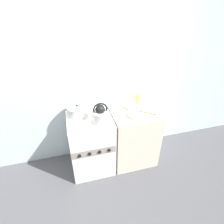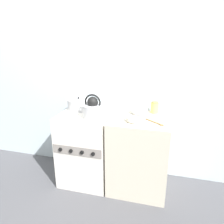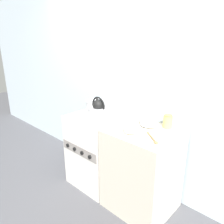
{
  "view_description": "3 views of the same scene",
  "coord_description": "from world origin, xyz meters",
  "px_view_note": "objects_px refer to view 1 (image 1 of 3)",
  "views": [
    {
      "loc": [
        -0.22,
        -1.69,
        2.24
      ],
      "look_at": [
        0.33,
        0.31,
        0.96
      ],
      "focal_mm": 28.0,
      "sensor_mm": 36.0,
      "label": 1
    },
    {
      "loc": [
        0.94,
        -2.01,
        1.79
      ],
      "look_at": [
        0.32,
        0.34,
        0.95
      ],
      "focal_mm": 35.0,
      "sensor_mm": 36.0,
      "label": 2
    },
    {
      "loc": [
        1.8,
        -1.38,
        1.79
      ],
      "look_at": [
        0.24,
        0.31,
        1.01
      ],
      "focal_mm": 35.0,
      "sensor_mm": 36.0,
      "label": 3
    }
  ],
  "objects_px": {
    "enamel_bowl": "(130,104)",
    "stove": "(91,144)",
    "cooking_pot": "(78,111)",
    "small_ceramic_bowl": "(133,115)",
    "kettle": "(101,115)",
    "storage_jar": "(138,99)"
  },
  "relations": [
    {
      "from": "kettle",
      "to": "storage_jar",
      "type": "height_order",
      "value": "kettle"
    },
    {
      "from": "enamel_bowl",
      "to": "small_ceramic_bowl",
      "type": "height_order",
      "value": "enamel_bowl"
    },
    {
      "from": "small_ceramic_bowl",
      "to": "storage_jar",
      "type": "relative_size",
      "value": 1.0
    },
    {
      "from": "enamel_bowl",
      "to": "small_ceramic_bowl",
      "type": "relative_size",
      "value": 1.3
    },
    {
      "from": "stove",
      "to": "storage_jar",
      "type": "xyz_separation_m",
      "value": [
        0.8,
        0.23,
        0.53
      ]
    },
    {
      "from": "small_ceramic_bowl",
      "to": "stove",
      "type": "bearing_deg",
      "value": 168.76
    },
    {
      "from": "kettle",
      "to": "enamel_bowl",
      "type": "relative_size",
      "value": 1.54
    },
    {
      "from": "stove",
      "to": "kettle",
      "type": "relative_size",
      "value": 3.24
    },
    {
      "from": "small_ceramic_bowl",
      "to": "kettle",
      "type": "bearing_deg",
      "value": 178.64
    },
    {
      "from": "stove",
      "to": "storage_jar",
      "type": "distance_m",
      "value": 0.99
    },
    {
      "from": "stove",
      "to": "enamel_bowl",
      "type": "distance_m",
      "value": 0.83
    },
    {
      "from": "stove",
      "to": "enamel_bowl",
      "type": "relative_size",
      "value": 5.0
    },
    {
      "from": "stove",
      "to": "cooking_pot",
      "type": "relative_size",
      "value": 3.17
    },
    {
      "from": "stove",
      "to": "small_ceramic_bowl",
      "type": "relative_size",
      "value": 6.52
    },
    {
      "from": "stove",
      "to": "kettle",
      "type": "distance_m",
      "value": 0.59
    },
    {
      "from": "cooking_pot",
      "to": "storage_jar",
      "type": "height_order",
      "value": "cooking_pot"
    },
    {
      "from": "stove",
      "to": "storage_jar",
      "type": "bearing_deg",
      "value": 16.27
    },
    {
      "from": "kettle",
      "to": "storage_jar",
      "type": "distance_m",
      "value": 0.74
    },
    {
      "from": "stove",
      "to": "cooking_pot",
      "type": "height_order",
      "value": "cooking_pot"
    },
    {
      "from": "kettle",
      "to": "storage_jar",
      "type": "relative_size",
      "value": 2.02
    },
    {
      "from": "stove",
      "to": "kettle",
      "type": "bearing_deg",
      "value": -37.37
    },
    {
      "from": "enamel_bowl",
      "to": "stove",
      "type": "bearing_deg",
      "value": -167.33
    }
  ]
}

